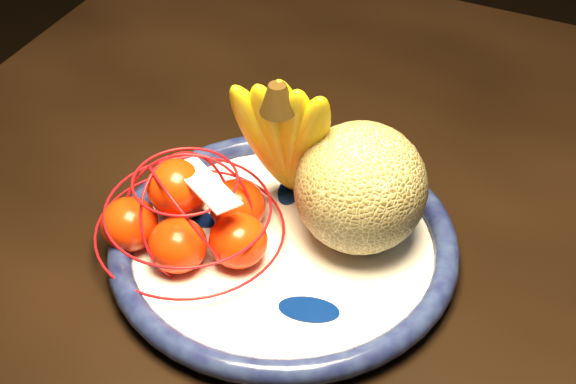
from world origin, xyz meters
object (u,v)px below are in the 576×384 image
at_px(fruit_bowl, 283,245).
at_px(banana_bunch, 287,135).
at_px(mandarin_bag, 189,216).
at_px(cantaloupe, 361,188).
at_px(dining_table, 564,306).

bearing_deg(fruit_bowl, banana_bunch, 111.72).
bearing_deg(banana_bunch, mandarin_bag, -140.77).
bearing_deg(fruit_bowl, cantaloupe, 34.81).
height_order(dining_table, mandarin_bag, mandarin_bag).
height_order(cantaloupe, banana_bunch, banana_bunch).
distance_m(fruit_bowl, banana_bunch, 0.10).
bearing_deg(cantaloupe, fruit_bowl, -145.19).
bearing_deg(banana_bunch, dining_table, 3.19).
height_order(dining_table, banana_bunch, banana_bunch).
distance_m(dining_table, banana_bunch, 0.33).
relative_size(banana_bunch, mandarin_bag, 0.94).
bearing_deg(fruit_bowl, dining_table, 25.71).
distance_m(fruit_bowl, cantaloupe, 0.09).
height_order(dining_table, cantaloupe, cantaloupe).
bearing_deg(mandarin_bag, cantaloupe, 26.64).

